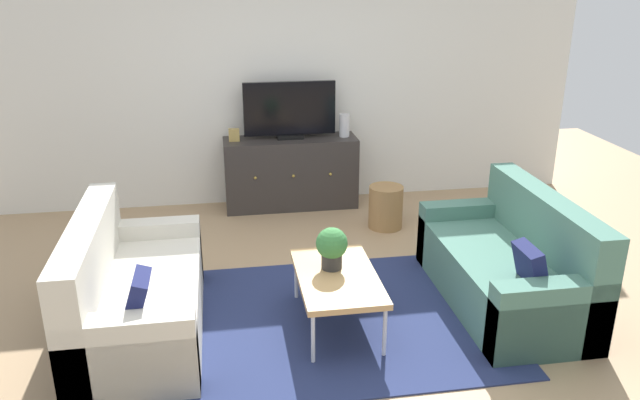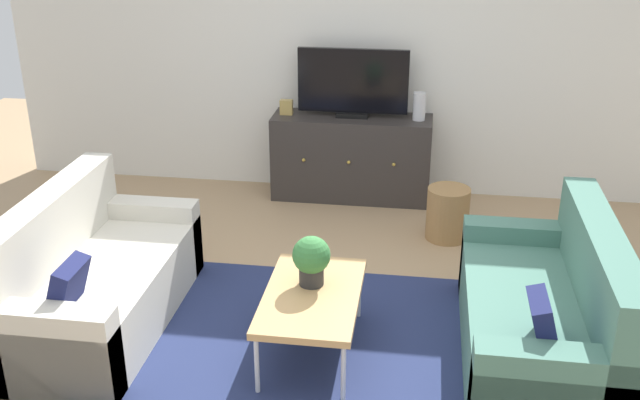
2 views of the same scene
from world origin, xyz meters
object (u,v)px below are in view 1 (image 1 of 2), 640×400
(coffee_table, at_px, (337,278))
(mantel_clock, at_px, (234,135))
(potted_plant, at_px, (332,246))
(flat_screen_tv, at_px, (289,110))
(wicker_basket, at_px, (386,207))
(glass_vase, at_px, (344,125))
(couch_left_side, at_px, (128,298))
(tv_console, at_px, (291,173))
(couch_right_side, at_px, (513,268))

(coffee_table, bearing_deg, mantel_clock, 103.97)
(potted_plant, bearing_deg, coffee_table, -79.57)
(coffee_table, bearing_deg, flat_screen_tv, 90.82)
(flat_screen_tv, bearing_deg, potted_plant, -89.62)
(potted_plant, height_order, wicker_basket, potted_plant)
(potted_plant, relative_size, glass_vase, 1.29)
(couch_left_side, distance_m, potted_plant, 1.48)
(couch_left_side, distance_m, glass_vase, 3.17)
(glass_vase, bearing_deg, mantel_clock, 180.00)
(glass_vase, height_order, wicker_basket, glass_vase)
(tv_console, xyz_separation_m, flat_screen_tv, (0.00, 0.02, 0.68))
(flat_screen_tv, xyz_separation_m, glass_vase, (0.59, -0.02, -0.18))
(potted_plant, distance_m, flat_screen_tv, 2.45)
(couch_right_side, bearing_deg, coffee_table, -175.00)
(mantel_clock, relative_size, wicker_basket, 0.30)
(potted_plant, distance_m, wicker_basket, 1.88)
(couch_right_side, height_order, tv_console, couch_right_side)
(coffee_table, relative_size, potted_plant, 3.07)
(flat_screen_tv, xyz_separation_m, wicker_basket, (0.86, -0.77, -0.84))
(tv_console, bearing_deg, coffee_table, -89.17)
(tv_console, relative_size, wicker_basket, 3.29)
(coffee_table, distance_m, wicker_basket, 1.94)
(glass_vase, relative_size, mantel_clock, 1.86)
(tv_console, height_order, flat_screen_tv, flat_screen_tv)
(couch_left_side, bearing_deg, coffee_table, -4.78)
(couch_left_side, distance_m, coffee_table, 1.48)
(couch_left_side, height_order, couch_right_side, same)
(wicker_basket, bearing_deg, potted_plant, -117.41)
(couch_right_side, distance_m, glass_vase, 2.59)
(coffee_table, height_order, tv_console, tv_console)
(glass_vase, distance_m, mantel_clock, 1.17)
(couch_right_side, relative_size, glass_vase, 6.86)
(potted_plant, xyz_separation_m, glass_vase, (0.57, 2.39, 0.29))
(couch_right_side, height_order, potted_plant, couch_right_side)
(potted_plant, height_order, tv_console, tv_console)
(glass_vase, bearing_deg, couch_left_side, -130.35)
(flat_screen_tv, bearing_deg, tv_console, -90.00)
(couch_right_side, height_order, coffee_table, couch_right_side)
(coffee_table, distance_m, tv_console, 2.50)
(couch_right_side, bearing_deg, tv_console, 121.20)
(couch_right_side, distance_m, potted_plant, 1.45)
(tv_console, distance_m, wicker_basket, 1.16)
(couch_left_side, xyz_separation_m, mantel_clock, (0.85, 2.37, 0.53))
(coffee_table, bearing_deg, couch_right_side, 5.00)
(couch_left_side, bearing_deg, potted_plant, -0.55)
(couch_right_side, distance_m, coffee_table, 1.41)
(couch_left_side, bearing_deg, mantel_clock, 70.38)
(couch_right_side, distance_m, tv_console, 2.78)
(tv_console, height_order, glass_vase, glass_vase)
(flat_screen_tv, distance_m, mantel_clock, 0.63)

